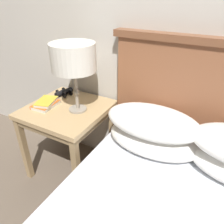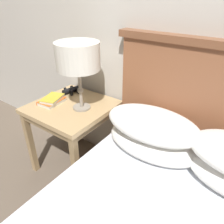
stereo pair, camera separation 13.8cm
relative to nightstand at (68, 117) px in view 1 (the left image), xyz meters
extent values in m
cube|color=beige|center=(0.52, 0.34, 0.77)|extent=(8.00, 0.06, 2.60)
cube|color=tan|center=(0.00, 0.00, 0.06)|extent=(0.58, 0.58, 0.04)
cube|color=#917650|center=(0.00, 0.00, 0.02)|extent=(0.55, 0.55, 0.05)
cube|color=#A4865B|center=(-0.26, -0.26, -0.24)|extent=(0.04, 0.04, 0.57)
cube|color=#A4865B|center=(0.25, -0.26, -0.24)|extent=(0.04, 0.04, 0.57)
cube|color=#A4865B|center=(-0.26, 0.26, -0.24)|extent=(0.04, 0.04, 0.57)
cube|color=#A4865B|center=(0.25, 0.26, -0.24)|extent=(0.04, 0.04, 0.57)
cube|color=white|center=(0.93, -0.08, -0.06)|extent=(1.14, 0.28, 0.01)
cube|color=brown|center=(0.93, 0.27, 0.03)|extent=(1.25, 0.06, 1.11)
cube|color=brown|center=(0.93, 0.27, 0.61)|extent=(1.31, 0.10, 0.04)
ellipsoid|color=white|center=(0.68, 0.03, 0.01)|extent=(0.60, 0.36, 0.15)
ellipsoid|color=white|center=(0.66, 0.03, 0.14)|extent=(0.60, 0.36, 0.15)
cylinder|color=gray|center=(0.10, 0.01, 0.09)|extent=(0.13, 0.13, 0.01)
cylinder|color=gray|center=(0.10, 0.01, 0.24)|extent=(0.02, 0.02, 0.29)
sphere|color=gray|center=(0.10, 0.01, 0.22)|extent=(0.04, 0.04, 0.04)
cylinder|color=silver|center=(0.10, 0.01, 0.47)|extent=(0.30, 0.30, 0.18)
cube|color=silver|center=(-0.15, -0.06, 0.09)|extent=(0.15, 0.19, 0.03)
cube|color=orange|center=(-0.15, -0.06, 0.11)|extent=(0.15, 0.20, 0.00)
cube|color=orange|center=(-0.21, -0.07, 0.09)|extent=(0.02, 0.19, 0.03)
cube|color=silver|center=(-0.14, -0.06, 0.12)|extent=(0.16, 0.20, 0.02)
cube|color=gold|center=(-0.14, -0.06, 0.13)|extent=(0.17, 0.21, 0.00)
cube|color=gold|center=(-0.20, -0.07, 0.12)|extent=(0.06, 0.17, 0.02)
cylinder|color=black|center=(-0.17, 0.14, 0.10)|extent=(0.07, 0.10, 0.04)
cylinder|color=black|center=(-0.12, 0.12, 0.10)|extent=(0.05, 0.02, 0.05)
cylinder|color=black|center=(-0.21, 0.15, 0.10)|extent=(0.04, 0.02, 0.04)
cylinder|color=black|center=(-0.15, 0.20, 0.10)|extent=(0.07, 0.10, 0.04)
cylinder|color=black|center=(-0.11, 0.19, 0.10)|extent=(0.05, 0.02, 0.05)
cylinder|color=black|center=(-0.20, 0.21, 0.10)|extent=(0.04, 0.02, 0.04)
cube|color=black|center=(-0.16, 0.17, 0.11)|extent=(0.06, 0.05, 0.01)
cylinder|color=black|center=(-0.16, 0.17, 0.12)|extent=(0.02, 0.01, 0.02)
camera|label=1|loc=(1.00, -1.10, 0.87)|focal=35.00mm
camera|label=2|loc=(1.11, -1.03, 0.87)|focal=35.00mm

